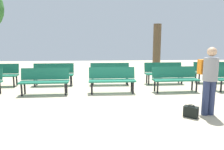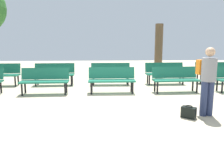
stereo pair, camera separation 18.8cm
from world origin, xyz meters
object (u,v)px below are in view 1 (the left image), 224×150
Objects in this scene: bench_r0_c3 at (175,77)px; bench_r1_c3 at (164,72)px; visitor_with_backpack at (209,77)px; bench_r0_c1 at (45,79)px; bench_r1_c1 at (53,73)px; tree_0 at (157,50)px; bench_r0_c2 at (112,78)px; handbag at (191,112)px; bench_r1_c4 at (213,71)px; bench_r1_c2 at (110,72)px.

bench_r0_c3 is 1.00× the size of bench_r1_c3.
visitor_with_backpack is at bearing -93.53° from bench_r0_c3.
bench_r1_c1 is at bearing 88.66° from bench_r0_c1.
bench_r0_c1 is 1.00× the size of bench_r1_c1.
bench_r0_c3 is at bearing -97.34° from visitor_with_backpack.
tree_0 reaches higher than bench_r0_c3.
bench_r0_c1 is 1.45m from bench_r1_c1.
bench_r0_c2 and bench_r1_c1 have the same top height.
bench_r0_c1 is 4.46× the size of handbag.
bench_r1_c3 and bench_r1_c4 have the same top height.
bench_r0_c1 is 1.01× the size of bench_r0_c2.
bench_r1_c1 is at bearing -178.52° from bench_r1_c4.
bench_r1_c3 reaches higher than handbag.
bench_r0_c1 is at bearing -163.34° from bench_r1_c3.
bench_r0_c1 is at bearing -142.41° from tree_0.
bench_r1_c1 is 5.60m from handbag.
bench_r1_c1 is 4.55m from bench_r1_c3.
bench_r0_c3 is (2.24, 0.02, 0.00)m from bench_r0_c2.
tree_0 reaches higher than bench_r0_c1.
bench_r0_c3 is at bearing -95.40° from tree_0.
tree_0 is at bearing 81.89° from handbag.
bench_r0_c2 is 2.24m from bench_r0_c3.
bench_r0_c2 reaches higher than handbag.
visitor_with_backpack reaches higher than bench_r1_c1.
bench_r0_c3 is 4.48× the size of handbag.
handbag is (3.97, -3.93, -0.37)m from bench_r1_c1.
bench_r1_c1 is 0.98× the size of visitor_with_backpack.
bench_r1_c1 is 4.47× the size of handbag.
bench_r1_c4 is at bearing 31.53° from bench_r0_c3.
bench_r1_c2 and bench_r1_c3 have the same top height.
visitor_with_backpack is (-0.06, -2.38, 0.43)m from bench_r0_c3.
handbag is at bearing -123.78° from bench_r1_c4.
bench_r0_c2 is at bearing -160.85° from bench_r1_c4.
handbag is (1.69, -3.93, -0.37)m from bench_r1_c2.
bench_r1_c2 is 4.45× the size of handbag.
bench_r0_c1 and bench_r0_c3 have the same top height.
bench_r0_c2 is 0.99× the size of bench_r1_c1.
bench_r1_c4 is at bearing 55.65° from handbag.
bench_r0_c1 is 4.69m from handbag.
bench_r1_c3 is at bearing 1.36° from bench_r1_c2.
bench_r0_c1 is at bearing -33.28° from visitor_with_backpack.
bench_r1_c1 is at bearing 178.95° from bench_r1_c3.
handbag is at bearing -65.87° from bench_r1_c2.
bench_r0_c1 is at bearing 148.09° from handbag.
bench_r1_c3 is at bearing -1.42° from bench_r1_c1.
bench_r1_c4 is at bearing 11.65° from bench_r0_c1.
visitor_with_backpack is (4.45, -3.75, 0.43)m from bench_r1_c1.
visitor_with_backpack reaches higher than bench_r0_c3.
bench_r0_c3 reaches higher than handbag.
bench_r0_c3 is at bearing -18.69° from bench_r1_c1.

